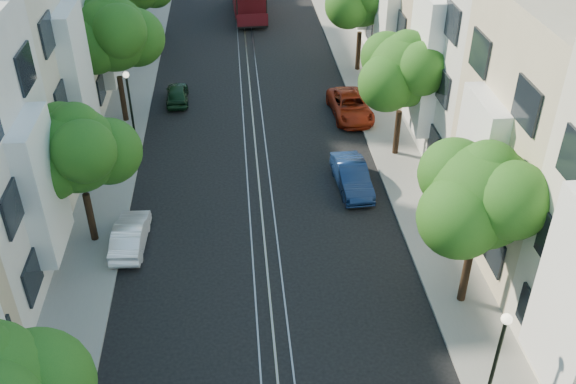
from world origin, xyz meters
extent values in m
plane|color=black|center=(0.00, 28.00, 0.00)|extent=(200.00, 200.00, 0.00)
cube|color=gray|center=(7.25, 28.00, 0.06)|extent=(2.50, 80.00, 0.12)
cube|color=gray|center=(-7.25, 28.00, 0.06)|extent=(2.50, 80.00, 0.12)
cube|color=gray|center=(-0.55, 28.00, 0.01)|extent=(0.06, 80.00, 0.02)
cube|color=gray|center=(0.00, 28.00, 0.01)|extent=(0.06, 80.00, 0.02)
cube|color=gray|center=(0.55, 28.00, 0.01)|extent=(0.06, 80.00, 0.02)
cube|color=tan|center=(0.00, 28.00, 0.00)|extent=(0.08, 80.00, 0.01)
cube|color=white|center=(8.20, 12.00, 4.20)|extent=(0.90, 3.04, 5.50)
cube|color=silver|center=(12.00, 20.00, 6.00)|extent=(7.00, 8.00, 12.00)
cube|color=white|center=(8.20, 20.00, 5.04)|extent=(0.90, 3.04, 6.60)
cube|color=#C6B28C|center=(12.00, 28.00, 4.50)|extent=(7.00, 8.00, 9.00)
cube|color=white|center=(8.20, 28.00, 3.78)|extent=(0.90, 3.04, 4.95)
cube|color=white|center=(-8.20, 12.00, 4.12)|extent=(0.90, 3.04, 5.39)
cube|color=white|center=(-8.20, 20.00, 4.94)|extent=(0.90, 3.04, 6.47)
cube|color=silver|center=(-12.00, 28.00, 4.41)|extent=(7.00, 8.00, 8.82)
cube|color=white|center=(-8.20, 28.00, 3.70)|extent=(0.90, 3.04, 4.85)
cylinder|color=black|center=(7.20, 9.00, 1.34)|extent=(0.30, 0.30, 2.45)
sphere|color=#1A4C13|center=(7.20, 9.00, 4.81)|extent=(3.64, 3.64, 3.64)
sphere|color=#1A4C13|center=(8.30, 9.50, 4.41)|extent=(2.91, 2.91, 2.91)
sphere|color=#1A4C13|center=(6.25, 8.30, 4.51)|extent=(2.84, 2.84, 2.84)
sphere|color=#1A4C13|center=(7.30, 9.10, 5.71)|extent=(2.18, 2.18, 2.18)
cylinder|color=black|center=(7.20, 20.00, 1.31)|extent=(0.30, 0.30, 2.38)
sphere|color=#1A4C13|center=(7.20, 20.00, 4.68)|extent=(3.54, 3.54, 3.54)
sphere|color=#1A4C13|center=(8.30, 20.50, 4.28)|extent=(2.83, 2.83, 2.83)
sphere|color=#1A4C13|center=(6.25, 19.30, 4.38)|extent=(2.76, 2.76, 2.76)
sphere|color=#1A4C13|center=(7.30, 20.10, 5.58)|extent=(2.12, 2.12, 2.12)
cylinder|color=black|center=(7.20, 31.00, 1.38)|extent=(0.30, 0.30, 2.52)
sphere|color=#1A4C13|center=(8.30, 31.50, 4.54)|extent=(3.00, 3.00, 3.00)
sphere|color=#1A4C13|center=(6.25, 30.30, 4.64)|extent=(2.92, 2.92, 2.92)
cylinder|color=black|center=(-7.20, 14.00, 1.26)|extent=(0.30, 0.30, 2.27)
sphere|color=#1A4C13|center=(-7.20, 14.00, 4.47)|extent=(3.38, 3.38, 3.38)
sphere|color=#1A4C13|center=(-6.10, 14.50, 4.07)|extent=(2.70, 2.70, 2.70)
sphere|color=#1A4C13|center=(-8.15, 13.30, 4.17)|extent=(2.64, 2.64, 2.64)
sphere|color=#1A4C13|center=(-7.10, 14.10, 5.38)|extent=(2.03, 2.03, 2.03)
cylinder|color=black|center=(-7.20, 25.00, 1.43)|extent=(0.30, 0.30, 2.62)
sphere|color=#1A4C13|center=(-7.20, 25.00, 5.14)|extent=(3.90, 3.90, 3.90)
sphere|color=#1A4C13|center=(-6.10, 25.50, 4.74)|extent=(3.12, 3.12, 3.12)
sphere|color=#1A4C13|center=(-8.15, 24.30, 4.84)|extent=(3.04, 3.04, 3.04)
sphere|color=#1A4C13|center=(-7.10, 25.10, 6.04)|extent=(2.34, 2.34, 2.34)
cylinder|color=black|center=(-7.20, 36.00, 1.31)|extent=(0.30, 0.30, 2.38)
cylinder|color=black|center=(6.30, 4.00, 2.12)|extent=(0.12, 0.12, 4.00)
sphere|color=#FFF2CC|center=(6.30, 4.00, 4.12)|extent=(0.32, 0.32, 0.32)
cylinder|color=black|center=(-6.30, 22.00, 2.12)|extent=(0.12, 0.12, 4.00)
sphere|color=#FFF2CC|center=(-6.30, 22.00, 4.12)|extent=(0.32, 0.32, 0.32)
cube|color=black|center=(0.50, 43.04, 0.46)|extent=(2.59, 8.19, 0.30)
imported|color=#0D1D41|center=(4.40, 17.08, 0.65)|extent=(1.60, 4.01, 1.30)
imported|color=maroon|center=(5.60, 24.56, 0.63)|extent=(2.34, 4.63, 1.26)
imported|color=white|center=(-5.60, 13.51, 0.58)|extent=(1.40, 3.59, 1.17)
imported|color=black|center=(-4.40, 27.31, 0.55)|extent=(1.41, 3.26, 1.09)
camera|label=1|loc=(-0.92, -8.25, 17.00)|focal=40.00mm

